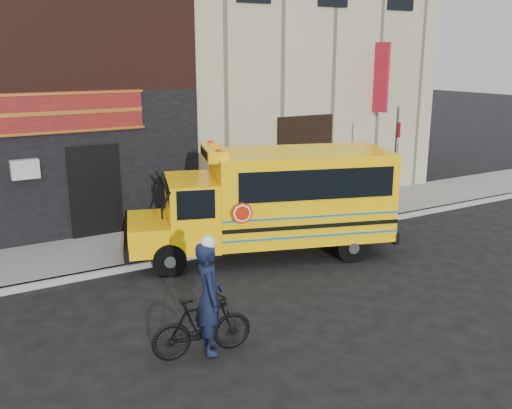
{
  "coord_description": "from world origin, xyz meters",
  "views": [
    {
      "loc": [
        -7.16,
        -10.31,
        5.15
      ],
      "look_at": [
        -0.04,
        1.85,
        1.42
      ],
      "focal_mm": 40.0,
      "sensor_mm": 36.0,
      "label": 1
    }
  ],
  "objects": [
    {
      "name": "building",
      "position": [
        -0.04,
        10.45,
        6.13
      ],
      "size": [
        20.0,
        10.7,
        12.0
      ],
      "color": "tan",
      "rests_on": "sidewalk"
    },
    {
      "name": "bicycle",
      "position": [
        -3.39,
        -2.0,
        0.54
      ],
      "size": [
        1.86,
        0.76,
        1.09
      ],
      "primitive_type": "imported",
      "rotation": [
        0.0,
        0.0,
        1.43
      ],
      "color": "black",
      "rests_on": "ground"
    },
    {
      "name": "curb",
      "position": [
        0.0,
        2.6,
        0.07
      ],
      "size": [
        40.0,
        0.2,
        0.15
      ],
      "primitive_type": "cube",
      "color": "#959690",
      "rests_on": "ground"
    },
    {
      "name": "cyclist",
      "position": [
        -3.25,
        -2.01,
        1.01
      ],
      "size": [
        0.68,
        0.85,
        2.02
      ],
      "primitive_type": "imported",
      "rotation": [
        0.0,
        0.0,
        1.27
      ],
      "color": "black",
      "rests_on": "ground"
    },
    {
      "name": "sidewalk",
      "position": [
        0.0,
        4.1,
        0.07
      ],
      "size": [
        40.0,
        3.0,
        0.15
      ],
      "primitive_type": "cube",
      "color": "gray",
      "rests_on": "ground"
    },
    {
      "name": "ground",
      "position": [
        0.0,
        0.0,
        0.0
      ],
      "size": [
        120.0,
        120.0,
        0.0
      ],
      "primitive_type": "plane",
      "color": "black",
      "rests_on": "ground"
    },
    {
      "name": "school_bus",
      "position": [
        0.51,
        1.79,
        1.51
      ],
      "size": [
        7.22,
        4.17,
        2.92
      ],
      "color": "black",
      "rests_on": "ground"
    },
    {
      "name": "sign_pole",
      "position": [
        5.28,
        2.44,
        1.97
      ],
      "size": [
        0.13,
        0.3,
        3.62
      ],
      "color": "#424A45",
      "rests_on": "ground"
    }
  ]
}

